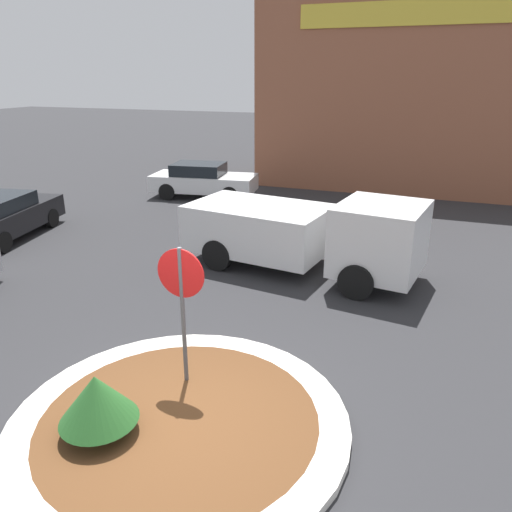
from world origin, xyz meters
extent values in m
plane|color=#2D2D30|center=(0.00, 0.00, 0.00)|extent=(120.00, 120.00, 0.00)
cylinder|color=silver|center=(0.00, 0.00, 0.07)|extent=(5.02, 5.02, 0.14)
cylinder|color=brown|center=(0.00, 0.00, 0.07)|extent=(4.11, 4.11, 0.14)
cylinder|color=#4C4C51|center=(-0.37, 0.91, 1.23)|extent=(0.07, 0.07, 2.46)
cylinder|color=#B71414|center=(-0.37, 0.91, 2.05)|extent=(0.80, 0.03, 0.80)
cylinder|color=brown|center=(-0.89, -0.67, 0.25)|extent=(0.08, 0.08, 0.22)
cone|color=#235623|center=(-0.89, -0.67, 0.71)|extent=(1.10, 1.10, 0.70)
cube|color=silver|center=(1.97, 6.41, 1.21)|extent=(2.24, 2.43, 1.66)
cube|color=silver|center=(-1.30, 6.87, 1.00)|extent=(3.95, 2.78, 1.23)
cube|color=black|center=(2.65, 6.32, 1.50)|extent=(0.31, 1.94, 0.58)
cylinder|color=black|center=(1.94, 7.48, 0.42)|extent=(0.87, 0.37, 0.84)
cylinder|color=black|center=(1.64, 5.40, 0.42)|extent=(0.87, 0.37, 0.84)
cylinder|color=black|center=(-1.81, 8.01, 0.42)|extent=(0.87, 0.37, 0.84)
cylinder|color=black|center=(-2.11, 5.92, 0.42)|extent=(0.87, 0.37, 0.84)
cube|color=#93563D|center=(1.78, 19.32, 3.95)|extent=(13.58, 6.00, 7.90)
cube|color=gold|center=(1.78, 16.29, 7.09)|extent=(9.51, 0.08, 0.90)
cube|color=black|center=(-9.64, 6.08, 0.61)|extent=(2.65, 4.51, 0.70)
cylinder|color=black|center=(-10.73, 7.20, 0.31)|extent=(0.32, 0.66, 0.63)
cylinder|color=black|center=(-9.06, 7.53, 0.31)|extent=(0.32, 0.66, 0.63)
cylinder|color=black|center=(-8.54, 4.96, 0.31)|extent=(0.32, 0.66, 0.63)
cube|color=silver|center=(-6.15, 13.33, 0.62)|extent=(4.53, 2.39, 0.66)
cube|color=black|center=(-6.37, 13.30, 1.19)|extent=(2.28, 1.85, 0.47)
cylinder|color=black|center=(-4.95, 14.33, 0.34)|extent=(0.71, 0.29, 0.69)
cylinder|color=black|center=(-4.71, 12.72, 0.34)|extent=(0.71, 0.29, 0.69)
cylinder|color=black|center=(-7.60, 13.94, 0.34)|extent=(0.71, 0.29, 0.69)
cylinder|color=black|center=(-7.35, 12.32, 0.34)|extent=(0.71, 0.29, 0.69)
camera|label=1|loc=(3.20, -5.30, 4.91)|focal=35.00mm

